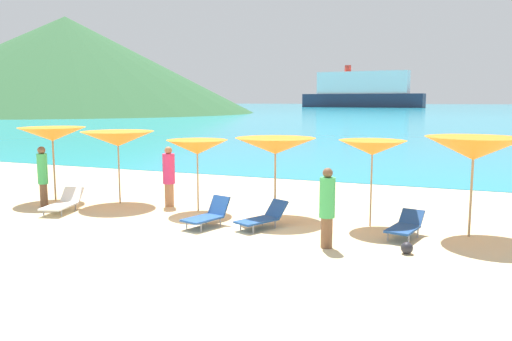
{
  "coord_description": "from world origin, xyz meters",
  "views": [
    {
      "loc": [
        6.16,
        -10.4,
        3.25
      ],
      "look_at": [
        0.46,
        3.53,
        1.2
      ],
      "focal_mm": 36.23,
      "sensor_mm": 36.0,
      "label": 1
    }
  ],
  "objects_px": {
    "lounge_chair_1": "(405,226)",
    "beachgoer_2": "(43,174)",
    "cruise_ship": "(362,92)",
    "beachgoer_0": "(327,206)",
    "umbrella_3": "(275,146)",
    "umbrella_0": "(52,134)",
    "umbrella_2": "(197,147)",
    "lounge_chair_3": "(263,217)",
    "beach_ball": "(407,248)",
    "lounge_chair_0": "(63,203)",
    "umbrella_1": "(118,139)",
    "umbrella_5": "(474,149)",
    "beachgoer_1": "(169,175)",
    "lounge_chair_2": "(208,214)",
    "umbrella_4": "(372,148)"
  },
  "relations": [
    {
      "from": "lounge_chair_1",
      "to": "beachgoer_2",
      "type": "height_order",
      "value": "beachgoer_2"
    },
    {
      "from": "beachgoer_0",
      "to": "umbrella_2",
      "type": "bearing_deg",
      "value": 84.36
    },
    {
      "from": "beachgoer_1",
      "to": "cruise_ship",
      "type": "height_order",
      "value": "cruise_ship"
    },
    {
      "from": "cruise_ship",
      "to": "beachgoer_2",
      "type": "bearing_deg",
      "value": -76.56
    },
    {
      "from": "umbrella_1",
      "to": "umbrella_5",
      "type": "relative_size",
      "value": 0.99
    },
    {
      "from": "umbrella_1",
      "to": "lounge_chair_1",
      "type": "bearing_deg",
      "value": -5.52
    },
    {
      "from": "lounge_chair_2",
      "to": "beach_ball",
      "type": "distance_m",
      "value": 5.07
    },
    {
      "from": "lounge_chair_1",
      "to": "beachgoer_1",
      "type": "distance_m",
      "value": 7.28
    },
    {
      "from": "umbrella_2",
      "to": "cruise_ship",
      "type": "xyz_separation_m",
      "value": [
        -38.18,
        225.63,
        5.3
      ]
    },
    {
      "from": "beachgoer_2",
      "to": "beach_ball",
      "type": "bearing_deg",
      "value": 43.24
    },
    {
      "from": "beachgoer_0",
      "to": "beachgoer_2",
      "type": "bearing_deg",
      "value": 105.01
    },
    {
      "from": "beachgoer_1",
      "to": "beachgoer_2",
      "type": "distance_m",
      "value": 3.84
    },
    {
      "from": "umbrella_2",
      "to": "lounge_chair_3",
      "type": "distance_m",
      "value": 3.22
    },
    {
      "from": "lounge_chair_2",
      "to": "cruise_ship",
      "type": "bearing_deg",
      "value": 116.15
    },
    {
      "from": "umbrella_0",
      "to": "umbrella_5",
      "type": "distance_m",
      "value": 12.57
    },
    {
      "from": "umbrella_3",
      "to": "cruise_ship",
      "type": "distance_m",
      "value": 229.14
    },
    {
      "from": "beachgoer_0",
      "to": "cruise_ship",
      "type": "xyz_separation_m",
      "value": [
        -42.66,
        227.93,
        6.25
      ]
    },
    {
      "from": "lounge_chair_1",
      "to": "beachgoer_2",
      "type": "bearing_deg",
      "value": -165.75
    },
    {
      "from": "beachgoer_2",
      "to": "cruise_ship",
      "type": "bearing_deg",
      "value": 146.13
    },
    {
      "from": "beachgoer_2",
      "to": "beachgoer_0",
      "type": "bearing_deg",
      "value": 41.23
    },
    {
      "from": "umbrella_3",
      "to": "beachgoer_2",
      "type": "xyz_separation_m",
      "value": [
        -7.04,
        -1.42,
        -0.99
      ]
    },
    {
      "from": "cruise_ship",
      "to": "umbrella_2",
      "type": "bearing_deg",
      "value": -75.36
    },
    {
      "from": "beachgoer_0",
      "to": "beachgoer_2",
      "type": "height_order",
      "value": "beachgoer_2"
    },
    {
      "from": "umbrella_3",
      "to": "beachgoer_1",
      "type": "relative_size",
      "value": 1.25
    },
    {
      "from": "umbrella_4",
      "to": "beachgoer_0",
      "type": "xyz_separation_m",
      "value": [
        -0.55,
        -2.36,
        -1.1
      ]
    },
    {
      "from": "beach_ball",
      "to": "lounge_chair_0",
      "type": "bearing_deg",
      "value": 177.01
    },
    {
      "from": "umbrella_2",
      "to": "lounge_chair_0",
      "type": "height_order",
      "value": "umbrella_2"
    },
    {
      "from": "lounge_chair_1",
      "to": "lounge_chair_3",
      "type": "height_order",
      "value": "lounge_chair_3"
    },
    {
      "from": "lounge_chair_1",
      "to": "beachgoer_2",
      "type": "distance_m",
      "value": 10.72
    },
    {
      "from": "lounge_chair_1",
      "to": "lounge_chair_0",
      "type": "bearing_deg",
      "value": -163.44
    },
    {
      "from": "lounge_chair_0",
      "to": "beach_ball",
      "type": "distance_m",
      "value": 9.82
    },
    {
      "from": "lounge_chair_2",
      "to": "beach_ball",
      "type": "xyz_separation_m",
      "value": [
        5.04,
        -0.53,
        -0.19
      ]
    },
    {
      "from": "beach_ball",
      "to": "lounge_chair_2",
      "type": "bearing_deg",
      "value": 174.04
    },
    {
      "from": "beachgoer_1",
      "to": "umbrella_3",
      "type": "bearing_deg",
      "value": -22.21
    },
    {
      "from": "beachgoer_1",
      "to": "beach_ball",
      "type": "distance_m",
      "value": 7.77
    },
    {
      "from": "umbrella_1",
      "to": "lounge_chair_3",
      "type": "height_order",
      "value": "umbrella_1"
    },
    {
      "from": "umbrella_1",
      "to": "beach_ball",
      "type": "bearing_deg",
      "value": -13.54
    },
    {
      "from": "beachgoer_2",
      "to": "beach_ball",
      "type": "relative_size",
      "value": 7.18
    },
    {
      "from": "umbrella_0",
      "to": "lounge_chair_3",
      "type": "xyz_separation_m",
      "value": [
        7.67,
        -0.89,
        -1.87
      ]
    },
    {
      "from": "cruise_ship",
      "to": "beachgoer_0",
      "type": "bearing_deg",
      "value": -74.36
    },
    {
      "from": "umbrella_2",
      "to": "umbrella_0",
      "type": "bearing_deg",
      "value": -176.79
    },
    {
      "from": "lounge_chair_1",
      "to": "lounge_chair_3",
      "type": "distance_m",
      "value": 3.51
    },
    {
      "from": "umbrella_0",
      "to": "lounge_chair_0",
      "type": "relative_size",
      "value": 1.44
    },
    {
      "from": "lounge_chair_2",
      "to": "lounge_chair_3",
      "type": "xyz_separation_m",
      "value": [
        1.37,
        0.4,
        -0.03
      ]
    },
    {
      "from": "lounge_chair_0",
      "to": "beachgoer_2",
      "type": "bearing_deg",
      "value": 148.41
    },
    {
      "from": "umbrella_1",
      "to": "lounge_chair_1",
      "type": "height_order",
      "value": "umbrella_1"
    },
    {
      "from": "umbrella_2",
      "to": "umbrella_1",
      "type": "bearing_deg",
      "value": 178.65
    },
    {
      "from": "umbrella_2",
      "to": "beachgoer_1",
      "type": "bearing_deg",
      "value": 166.46
    },
    {
      "from": "umbrella_3",
      "to": "umbrella_0",
      "type": "bearing_deg",
      "value": -176.57
    },
    {
      "from": "lounge_chair_3",
      "to": "beachgoer_0",
      "type": "height_order",
      "value": "beachgoer_0"
    }
  ]
}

